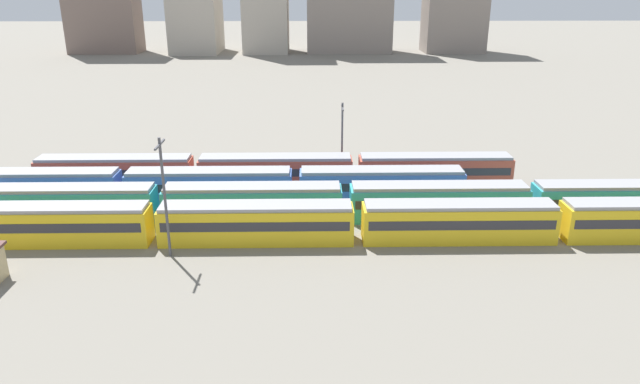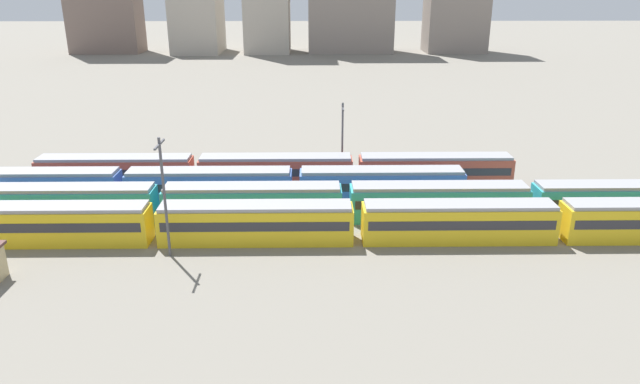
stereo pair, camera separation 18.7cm
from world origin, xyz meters
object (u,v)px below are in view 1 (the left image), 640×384
at_px(train_track_0, 559,221).
at_px(train_track_2, 210,186).
at_px(train_track_3, 276,171).
at_px(train_track_1, 346,202).
at_px(catenary_pole_1, 342,137).
at_px(catenary_pole_0, 164,193).

relative_size(train_track_0, train_track_2, 2.02).
height_order(train_track_0, train_track_3, same).
distance_m(train_track_1, train_track_2, 15.56).
height_order(train_track_3, catenary_pole_1, catenary_pole_1).
distance_m(train_track_1, catenary_pole_1, 13.80).
bearing_deg(train_track_2, train_track_3, 36.72).
relative_size(train_track_1, train_track_3, 1.34).
xyz_separation_m(train_track_1, train_track_3, (-7.69, 10.40, -0.00)).
height_order(train_track_0, train_track_1, same).
distance_m(train_track_0, catenary_pole_0, 36.20).
bearing_deg(train_track_1, train_track_0, -14.78).
distance_m(catenary_pole_0, catenary_pole_1, 27.05).
xyz_separation_m(train_track_1, catenary_pole_0, (-16.14, -8.08, 4.09)).
bearing_deg(catenary_pole_0, train_track_1, 26.59).
xyz_separation_m(train_track_2, catenary_pole_0, (-1.48, -13.28, 4.09)).
height_order(train_track_1, catenary_pole_0, catenary_pole_0).
xyz_separation_m(train_track_3, catenary_pole_0, (-8.45, -18.48, 4.09)).
xyz_separation_m(train_track_0, train_track_2, (-34.37, 10.40, -0.00)).
height_order(train_track_0, catenary_pole_1, catenary_pole_1).
relative_size(train_track_1, catenary_pole_1, 7.95).
bearing_deg(train_track_2, train_track_1, -19.53).
bearing_deg(train_track_0, train_track_1, 165.22).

